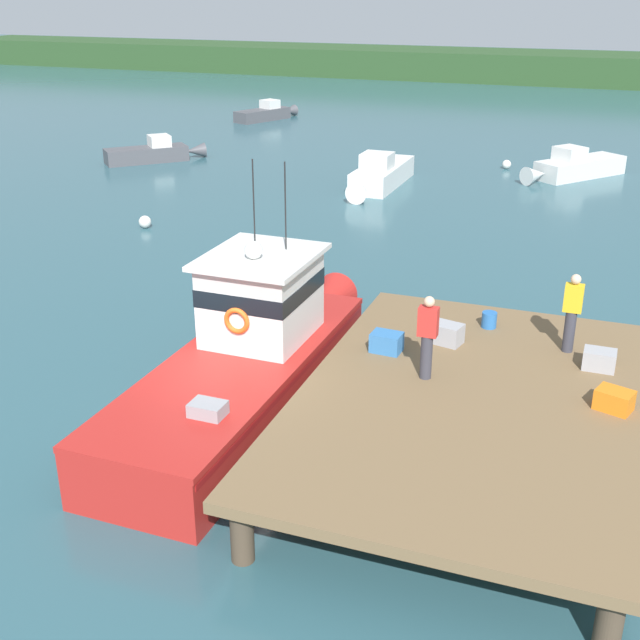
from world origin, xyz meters
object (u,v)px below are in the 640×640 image
object	(u,v)px
moored_boat_near_channel	(266,113)
mooring_buoy_channel_marker	(507,164)
moored_boat_far_left	(153,153)
mooring_buoy_inshore	(145,222)
main_fishing_boat	(250,357)
deckhand_further_back	(572,311)
crate_stack_mid_dock	(387,342)
crate_single_far	(599,360)
moored_boat_off_the_point	(379,175)
crate_stack_near_edge	(447,334)
bait_bucket	(489,320)
moored_boat_mid_harbor	(574,167)
crate_single_by_cleat	(614,400)
deckhand_by_the_boat	(427,336)

from	to	relation	value
moored_boat_near_channel	mooring_buoy_channel_marker	xyz separation A→B (m)	(16.27, -9.28, -0.21)
moored_boat_far_left	mooring_buoy_inshore	bearing A→B (deg)	-60.44
main_fishing_boat	deckhand_further_back	distance (m)	6.48
crate_stack_mid_dock	moored_boat_far_left	size ratio (longest dim) A/B	0.15
crate_stack_mid_dock	crate_single_far	world-z (taller)	crate_stack_mid_dock
moored_boat_off_the_point	mooring_buoy_channel_marker	world-z (taller)	moored_boat_off_the_point
crate_stack_near_edge	crate_single_far	bearing A→B (deg)	-3.10
bait_bucket	moored_boat_mid_harbor	size ratio (longest dim) A/B	0.07
crate_stack_mid_dock	crate_single_by_cleat	bearing A→B (deg)	-12.17
crate_single_far	deckhand_further_back	distance (m)	1.11
crate_single_far	bait_bucket	bearing A→B (deg)	150.75
main_fishing_boat	deckhand_by_the_boat	xyz separation A→B (m)	(3.64, -0.05, 1.05)
crate_single_far	moored_boat_mid_harbor	distance (m)	22.43
crate_stack_mid_dock	moored_boat_near_channel	size ratio (longest dim) A/B	0.13
crate_single_by_cleat	crate_stack_mid_dock	bearing A→B (deg)	167.83
crate_stack_mid_dock	crate_single_by_cleat	xyz separation A→B (m)	(4.35, -0.94, -0.01)
mooring_buoy_channel_marker	bait_bucket	bearing A→B (deg)	-82.90
mooring_buoy_inshore	mooring_buoy_channel_marker	world-z (taller)	mooring_buoy_inshore
bait_bucket	moored_boat_mid_harbor	distance (m)	21.05
deckhand_further_back	moored_boat_near_channel	bearing A→B (deg)	123.02
bait_bucket	mooring_buoy_inshore	xyz separation A→B (m)	(-13.25, 7.56, -1.15)
deckhand_further_back	main_fishing_boat	bearing A→B (deg)	-160.79
crate_stack_mid_dock	mooring_buoy_channel_marker	bearing A→B (deg)	92.40
crate_single_by_cleat	deckhand_further_back	world-z (taller)	deckhand_further_back
deckhand_by_the_boat	moored_boat_mid_harbor	xyz separation A→B (m)	(1.04, 23.85, -1.58)
crate_stack_near_edge	bait_bucket	distance (m)	1.32
main_fishing_boat	mooring_buoy_inshore	size ratio (longest dim) A/B	22.41
moored_boat_far_left	mooring_buoy_channel_marker	world-z (taller)	moored_boat_far_left
deckhand_by_the_boat	moored_boat_near_channel	size ratio (longest dim) A/B	0.35
bait_bucket	moored_boat_mid_harbor	bearing A→B (deg)	89.12
crate_stack_near_edge	mooring_buoy_channel_marker	world-z (taller)	crate_stack_near_edge
main_fishing_boat	crate_stack_mid_dock	world-z (taller)	main_fishing_boat
deckhand_by_the_boat	deckhand_further_back	world-z (taller)	same
deckhand_by_the_boat	moored_boat_off_the_point	world-z (taller)	deckhand_by_the_boat
moored_boat_far_left	crate_stack_mid_dock	bearing A→B (deg)	-48.62
moored_boat_near_channel	moored_boat_mid_harbor	distance (m)	21.81
deckhand_by_the_boat	moored_boat_mid_harbor	size ratio (longest dim) A/B	0.32
crate_stack_near_edge	moored_boat_near_channel	size ratio (longest dim) A/B	0.13
crate_stack_near_edge	moored_boat_mid_harbor	bearing A→B (deg)	87.43
moored_boat_off_the_point	moored_boat_mid_harbor	bearing A→B (deg)	31.89
main_fishing_boat	crate_stack_near_edge	world-z (taller)	main_fishing_boat
moored_boat_mid_harbor	mooring_buoy_channel_marker	distance (m)	3.17
moored_boat_mid_harbor	deckhand_further_back	bearing A→B (deg)	-86.42
mooring_buoy_channel_marker	main_fishing_boat	bearing A→B (deg)	-93.81
crate_stack_near_edge	moored_boat_far_left	size ratio (longest dim) A/B	0.15
crate_stack_mid_dock	bait_bucket	size ratio (longest dim) A/B	1.76
crate_stack_mid_dock	deckhand_by_the_boat	bearing A→B (deg)	-40.96
crate_stack_mid_dock	crate_single_far	size ratio (longest dim) A/B	1.00
crate_stack_near_edge	mooring_buoy_inshore	size ratio (longest dim) A/B	1.37
bait_bucket	moored_boat_mid_harbor	xyz separation A→B (m)	(0.32, 21.03, -0.89)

